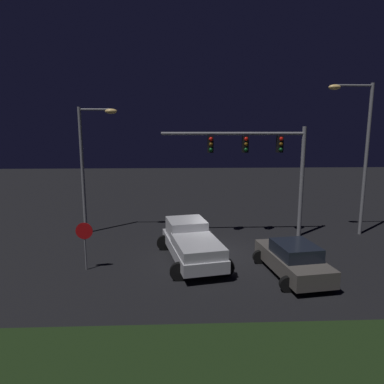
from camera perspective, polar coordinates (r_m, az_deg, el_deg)
The scene contains 8 objects.
ground_plane at distance 18.36m, azimuth 4.23°, elevation -9.88°, with size 80.00×80.00×0.00m, color black.
grass_median at distance 10.09m, azimuth 11.20°, elevation -28.39°, with size 23.45×5.22×0.10m, color black.
pickup_truck at distance 16.90m, azimuth -0.17°, elevation -8.06°, with size 3.59×5.69×1.80m.
car_sedan at distance 15.96m, azimuth 16.34°, elevation -10.62°, with size 2.88×4.61×1.51m.
traffic_signal_gantry at distance 20.34m, azimuth 11.43°, elevation 6.08°, with size 8.32×0.56×6.50m.
street_lamp_left at distance 21.57m, azimuth -16.60°, elevation 5.87°, with size 2.29×0.44×7.63m.
street_lamp_right at distance 22.61m, azimuth 25.94°, elevation 7.35°, with size 2.65×0.44×8.94m.
stop_sign at distance 16.35m, azimuth -17.35°, elevation -7.12°, with size 0.76×0.08×2.23m.
Camera 1 is at (-2.04, -17.12, 6.33)m, focal length 32.24 mm.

